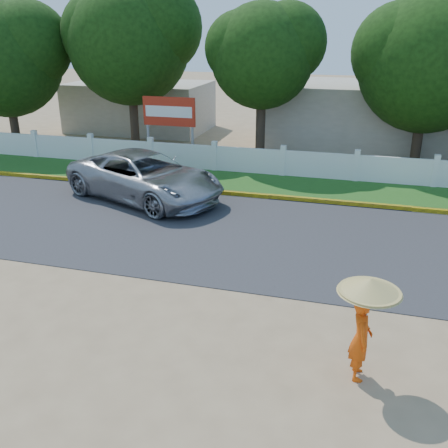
# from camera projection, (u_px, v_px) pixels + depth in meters

# --- Properties ---
(ground) EXTENTS (120.00, 120.00, 0.00)m
(ground) POSITION_uv_depth(u_px,v_px,m) (200.00, 310.00, 11.16)
(ground) COLOR #9E8460
(ground) RESTS_ON ground
(road) EXTENTS (60.00, 7.00, 0.02)m
(road) POSITION_uv_depth(u_px,v_px,m) (246.00, 234.00, 15.19)
(road) COLOR #38383A
(road) RESTS_ON ground
(grass_verge) EXTENTS (60.00, 3.50, 0.03)m
(grass_verge) POSITION_uv_depth(u_px,v_px,m) (276.00, 185.00, 19.89)
(grass_verge) COLOR #2D601E
(grass_verge) RESTS_ON ground
(curb) EXTENTS (40.00, 0.18, 0.16)m
(curb) POSITION_uv_depth(u_px,v_px,m) (268.00, 196.00, 18.34)
(curb) COLOR yellow
(curb) RESTS_ON ground
(fence) EXTENTS (40.00, 0.10, 1.10)m
(fence) POSITION_uv_depth(u_px,v_px,m) (283.00, 163.00, 20.99)
(fence) COLOR silver
(fence) RESTS_ON ground
(building_near) EXTENTS (10.00, 6.00, 3.20)m
(building_near) POSITION_uv_depth(u_px,v_px,m) (362.00, 115.00, 25.93)
(building_near) COLOR #B7AD99
(building_near) RESTS_ON ground
(building_far) EXTENTS (8.00, 5.00, 2.80)m
(building_far) POSITION_uv_depth(u_px,v_px,m) (141.00, 106.00, 30.16)
(building_far) COLOR #B7AD99
(building_far) RESTS_ON ground
(vehicle) EXTENTS (6.73, 4.92, 1.70)m
(vehicle) POSITION_uv_depth(u_px,v_px,m) (145.00, 177.00, 18.02)
(vehicle) COLOR #9A9BA1
(vehicle) RESTS_ON ground
(monk_with_parasol) EXTENTS (1.10, 1.10, 1.99)m
(monk_with_parasol) POSITION_uv_depth(u_px,v_px,m) (365.00, 314.00, 8.57)
(monk_with_parasol) COLOR #DC4A0B
(monk_with_parasol) RESTS_ON ground
(billboard) EXTENTS (2.50, 0.13, 2.95)m
(billboard) POSITION_uv_depth(u_px,v_px,m) (169.00, 115.00, 22.76)
(billboard) COLOR gray
(billboard) RESTS_ON ground
(tree_row) EXTENTS (38.41, 7.70, 8.85)m
(tree_row) POSITION_uv_depth(u_px,v_px,m) (383.00, 54.00, 21.06)
(tree_row) COLOR #473828
(tree_row) RESTS_ON ground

